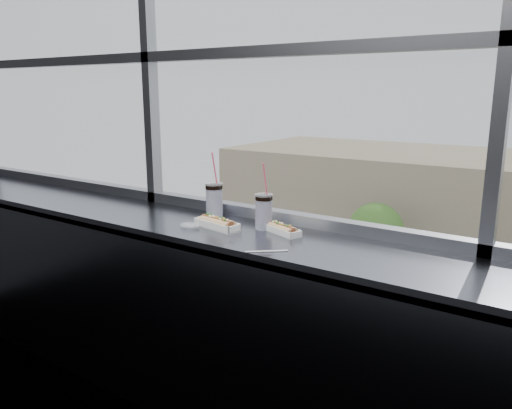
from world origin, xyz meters
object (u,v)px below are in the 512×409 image
Objects in this scene: loose_straw at (267,251)px; pedestrian_b at (485,294)px; hotdog_tray_right at (282,229)px; pedestrian_a at (406,277)px; car_far_a at (365,293)px; soda_cup_right at (264,210)px; car_near_b at (297,350)px; soda_cup_left at (214,199)px; hotdog_tray_left at (217,223)px; car_near_a at (208,321)px; wrapper at (190,225)px; tree_left at (375,231)px.

loose_straw is 0.09× the size of pedestrian_b.
hotdog_tray_right is 0.12× the size of pedestrian_a.
hotdog_tray_right is 1.26× the size of loose_straw.
car_far_a is (-8.82, 24.20, -10.95)m from hotdog_tray_right.
soda_cup_right reaches higher than pedestrian_a.
soda_cup_left is at bearing -160.00° from car_near_b.
car_near_b is (-8.74, 16.18, -11.04)m from soda_cup_right.
hotdog_tray_left reaches higher than car_near_a.
car_far_a reaches higher than pedestrian_a.
loose_straw is at bearing -173.90° from pedestrian_b.
hotdog_tray_left is at bearing 30.06° from wrapper.
loose_straw is 21.72m from car_near_b.
hotdog_tray_left is 0.82× the size of soda_cup_right.
soda_cup_right is 0.06× the size of tree_left.
car_far_a is 8.00m from car_near_b.
car_far_a is (-8.37, 24.38, -10.94)m from wrapper.
soda_cup_right is at bearing -174.28° from pedestrian_b.
tree_left reaches higher than car_near_a.
hotdog_tray_left is at bearing -159.82° from car_near_b.
pedestrian_b is 0.36× the size of tree_left.
hotdog_tray_right is at bearing -155.04° from car_far_a.
car_near_b is at bearing 154.08° from pedestrian_b.
tree_left reaches higher than pedestrian_a.
soda_cup_right is 31.61m from pedestrian_a.
soda_cup_left reaches higher than hotdog_tray_left.
wrapper is (-0.55, 0.11, 0.01)m from loose_straw.
tree_left is at bearing 109.03° from soda_cup_right.
wrapper is 31.01m from tree_left.
soda_cup_left is at bearing -71.60° from tree_left.
pedestrian_b is at bearing -2.97° from pedestrian_a.
car_far_a is at bearing 108.95° from wrapper.
hotdog_tray_right is at bearing -140.88° from car_near_a.
soda_cup_right is at bearing 85.77° from loose_straw.
pedestrian_b is (5.90, 12.14, -0.10)m from car_near_b.
soda_cup_left reaches higher than car_near_b.
pedestrian_a is at bearing 104.93° from soda_cup_right.
car_near_a is (-14.21, 16.49, -10.90)m from loose_straw.
hotdog_tray_left is 31.65m from pedestrian_a.
car_near_b is (5.25, 0.00, -0.04)m from car_near_a.
hotdog_tray_right is at bearing 21.72° from wrapper.
car_far_a is at bearing -35.43° from car_near_a.
hotdog_tray_left reaches higher than loose_straw.
wrapper is (0.03, -0.24, -0.10)m from soda_cup_left.
hotdog_tray_left is 0.35m from hotdog_tray_right.
hotdog_tray_left is 2.63× the size of wrapper.
car_near_a is (-13.66, 16.38, -10.91)m from wrapper.
hotdog_tray_right is (0.33, 0.11, -0.00)m from hotdog_tray_left.
soda_cup_right is 0.40m from wrapper.
soda_cup_left reaches higher than hotdog_tray_right.
hotdog_tray_right reaches higher than loose_straw.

